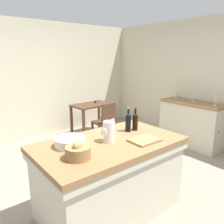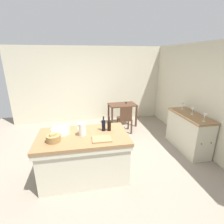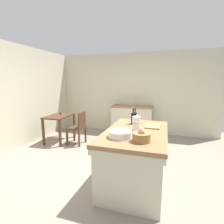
% 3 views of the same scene
% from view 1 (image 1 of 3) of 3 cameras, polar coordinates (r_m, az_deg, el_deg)
% --- Properties ---
extents(ground_plane, '(6.76, 6.76, 0.00)m').
position_cam_1_polar(ground_plane, '(3.52, -1.79, -17.10)').
color(ground_plane, gray).
extents(wall_back, '(5.32, 0.12, 2.60)m').
position_cam_1_polar(wall_back, '(5.36, -19.08, 7.64)').
color(wall_back, beige).
rests_on(wall_back, ground).
extents(wall_right, '(0.12, 5.20, 2.60)m').
position_cam_1_polar(wall_right, '(5.06, 22.49, 7.02)').
color(wall_right, beige).
rests_on(wall_right, ground).
extents(island_table, '(1.67, 0.98, 0.88)m').
position_cam_1_polar(island_table, '(2.72, -0.61, -15.57)').
color(island_table, olive).
rests_on(island_table, ground).
extents(side_cabinet, '(0.52, 1.30, 0.93)m').
position_cam_1_polar(side_cabinet, '(4.93, 19.55, -2.82)').
color(side_cabinet, olive).
rests_on(side_cabinet, ground).
extents(writing_desk, '(0.93, 0.62, 0.80)m').
position_cam_1_polar(writing_desk, '(5.25, -5.19, 0.75)').
color(writing_desk, '#472D1E').
rests_on(writing_desk, ground).
extents(wooden_chair, '(0.41, 0.41, 0.89)m').
position_cam_1_polar(wooden_chair, '(4.76, -1.67, -2.43)').
color(wooden_chair, '#472D1E').
rests_on(wooden_chair, ground).
extents(pitcher, '(0.17, 0.13, 0.28)m').
position_cam_1_polar(pitcher, '(2.50, -0.80, -4.97)').
color(pitcher, silver).
rests_on(pitcher, island_table).
extents(wash_bowl, '(0.33, 0.33, 0.10)m').
position_cam_1_polar(wash_bowl, '(2.44, -10.65, -7.51)').
color(wash_bowl, silver).
rests_on(wash_bowl, island_table).
extents(bread_basket, '(0.24, 0.24, 0.19)m').
position_cam_1_polar(bread_basket, '(2.14, -8.70, -9.95)').
color(bread_basket, olive).
rests_on(bread_basket, island_table).
extents(cutting_board, '(0.34, 0.26, 0.02)m').
position_cam_1_polar(cutting_board, '(2.58, 8.31, -7.11)').
color(cutting_board, '#99754C').
rests_on(cutting_board, island_table).
extents(wine_bottle_dark, '(0.07, 0.07, 0.30)m').
position_cam_1_polar(wine_bottle_dark, '(2.91, 5.95, -2.33)').
color(wine_bottle_dark, black).
rests_on(wine_bottle_dark, island_table).
extents(wine_bottle_amber, '(0.07, 0.07, 0.31)m').
position_cam_1_polar(wine_bottle_amber, '(2.85, 4.15, -2.53)').
color(wine_bottle_amber, black).
rests_on(wine_bottle_amber, island_table).
extents(wine_glass_far_left, '(0.07, 0.07, 0.17)m').
position_cam_1_polar(wine_glass_far_left, '(4.58, 24.91, 2.88)').
color(wine_glass_far_left, white).
rests_on(wine_glass_far_left, side_cabinet).
extents(wine_glass_left, '(0.07, 0.07, 0.16)m').
position_cam_1_polar(wine_glass_left, '(4.84, 20.19, 3.79)').
color(wine_glass_left, white).
rests_on(wine_glass_left, side_cabinet).
extents(wine_glass_middle, '(0.07, 0.07, 0.18)m').
position_cam_1_polar(wine_glass_middle, '(5.08, 16.11, 4.68)').
color(wine_glass_middle, white).
rests_on(wine_glass_middle, side_cabinet).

